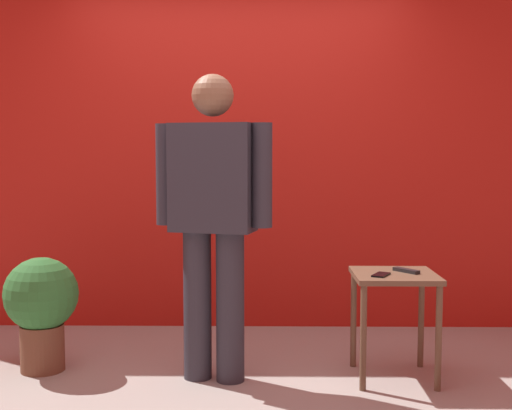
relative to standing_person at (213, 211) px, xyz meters
name	(u,v)px	position (x,y,z in m)	size (l,w,h in m)	color
ground_plane	(229,395)	(0.10, -0.26, -0.98)	(12.00, 12.00, 0.00)	#9E9991
back_wall_red	(239,126)	(0.10, 1.22, 0.52)	(5.80, 0.12, 3.00)	red
standing_person	(213,211)	(0.00, 0.00, 0.00)	(0.69, 0.34, 1.75)	#2D2D38
side_table	(394,292)	(1.04, 0.03, -0.47)	(0.47, 0.47, 0.62)	brown
cell_phone	(381,275)	(0.95, -0.05, -0.36)	(0.07, 0.14, 0.01)	black
tv_remote	(406,271)	(1.11, 0.06, -0.35)	(0.04, 0.17, 0.02)	black
potted_plant	(41,304)	(-1.04, 0.14, -0.57)	(0.44, 0.44, 0.69)	brown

